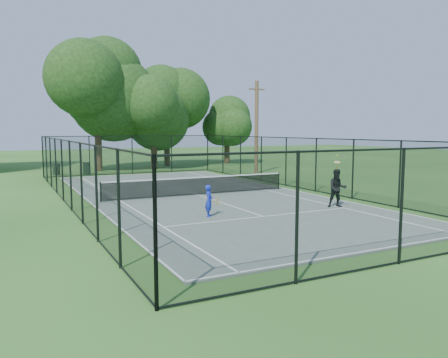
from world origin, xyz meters
name	(u,v)px	position (x,y,z in m)	size (l,w,h in m)	color
ground	(198,196)	(0.00, 0.00, 0.00)	(120.00, 120.00, 0.00)	#254E1B
tennis_court	(198,195)	(0.00, 0.00, 0.03)	(11.00, 24.00, 0.06)	#536259
tennis_net	(198,185)	(0.00, 0.00, 0.58)	(10.08, 0.08, 0.95)	black
fence	(198,167)	(0.00, 0.00, 1.50)	(13.10, 26.10, 3.00)	black
tree_near_left	(97,95)	(-1.89, 16.59, 6.33)	(7.89, 7.89, 10.29)	#332114
tree_near_mid	(153,115)	(2.87, 16.44, 4.76)	(5.91, 5.91, 7.73)	#332114
tree_near_right	(166,106)	(5.00, 19.08, 5.66)	(6.45, 6.45, 8.90)	#332114
tree_far_right	(227,127)	(11.51, 19.16, 3.75)	(4.58, 4.58, 6.06)	#332114
trash_bin_left	(56,169)	(-5.46, 14.59, 0.44)	(0.58, 0.58, 0.86)	black
trash_bin_right	(86,168)	(-3.34, 14.05, 0.49)	(0.58, 0.58, 0.96)	black
utility_pole	(256,127)	(8.91, 9.00, 3.68)	(1.40, 0.30, 7.24)	#4C3823
player_blue	(209,201)	(-1.89, -5.43, 0.68)	(0.83, 0.54, 1.25)	#1829CD
player_black	(337,188)	(3.99, -6.09, 0.90)	(1.02, 1.00, 2.28)	black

